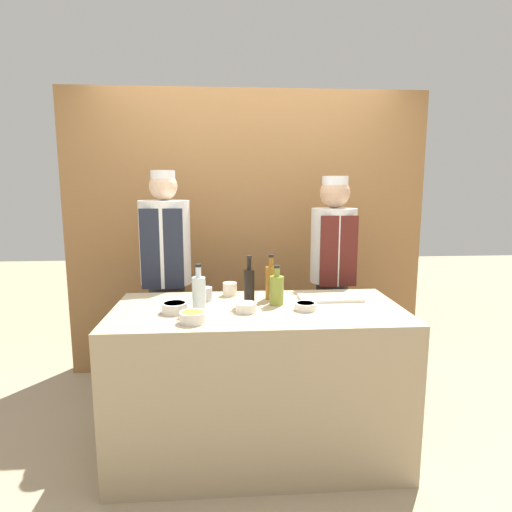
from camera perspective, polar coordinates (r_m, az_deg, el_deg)
ground_plane at (r=2.91m, az=0.25°, el=-24.39°), size 14.00×14.00×0.00m
cabinet_wall at (r=3.73m, az=-1.25°, el=2.95°), size 3.04×0.18×2.40m
counter at (r=2.68m, az=0.26°, el=-16.28°), size 1.69×0.81×0.91m
sauce_bowl_yellow at (r=2.27m, az=-8.42°, el=-7.99°), size 0.14×0.14×0.06m
sauce_bowl_white at (r=2.46m, az=-10.79°, el=-6.70°), size 0.15×0.15×0.06m
sauce_bowl_red at (r=2.49m, az=6.62°, el=-6.63°), size 0.12×0.12×0.04m
sauce_bowl_green at (r=2.43m, az=-1.30°, el=-6.79°), size 0.12×0.12×0.05m
cutting_board at (r=2.73m, az=9.89°, el=-5.52°), size 0.39×0.18×0.02m
bottle_clear at (r=2.44m, az=-7.63°, el=-4.91°), size 0.08×0.08×0.27m
bottle_amber at (r=2.69m, az=2.02°, el=-3.43°), size 0.07×0.07×0.28m
bottle_soy at (r=2.57m, az=-0.91°, el=-3.90°), size 0.06×0.06×0.30m
bottle_oil at (r=2.57m, az=2.78°, el=-4.44°), size 0.09×0.09×0.24m
cup_cream at (r=2.79m, az=-3.51°, el=-4.41°), size 0.09×0.09×0.08m
cup_steel at (r=2.68m, az=-6.74°, el=-5.04°), size 0.08×0.08×0.08m
chef_left at (r=3.24m, az=-11.86°, el=-3.02°), size 0.37×0.37×1.72m
chef_right at (r=3.32m, az=10.15°, el=-2.81°), size 0.34×0.34×1.69m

